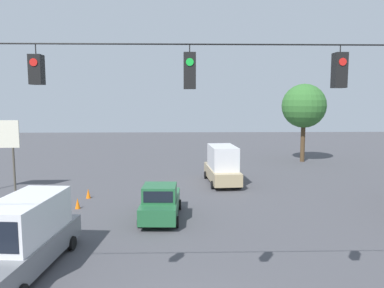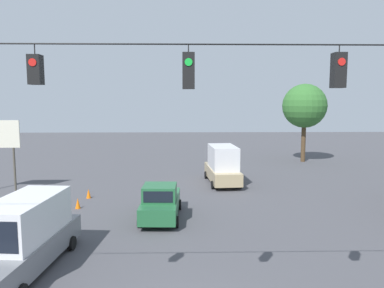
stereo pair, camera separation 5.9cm
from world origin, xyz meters
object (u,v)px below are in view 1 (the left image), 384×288
(traffic_cone_nearest, at_px, (15,265))
(tree_horizon_left, at_px, (304,106))
(overhead_signal_span, at_px, (192,151))
(traffic_cone_third, at_px, (52,228))
(traffic_cone_second, at_px, (34,244))
(traffic_cone_fourth, at_px, (67,215))
(traffic_cone_farthest, at_px, (88,194))
(pickup_truck_green_withflow_mid, at_px, (161,202))
(box_truck_grey_parked_shoulder, at_px, (25,235))
(box_truck_tan_oncoming_deep, at_px, (222,165))
(traffic_cone_fifth, at_px, (78,203))

(traffic_cone_nearest, height_order, tree_horizon_left, tree_horizon_left)
(overhead_signal_span, height_order, traffic_cone_third, overhead_signal_span)
(traffic_cone_second, distance_m, traffic_cone_fourth, 4.48)
(traffic_cone_farthest, bearing_deg, traffic_cone_nearest, 89.67)
(pickup_truck_green_withflow_mid, xyz_separation_m, box_truck_grey_parked_shoulder, (5.15, 6.52, 0.48))
(box_truck_tan_oncoming_deep, height_order, traffic_cone_second, box_truck_tan_oncoming_deep)
(traffic_cone_fourth, bearing_deg, box_truck_tan_oncoming_deep, -136.84)
(box_truck_tan_oncoming_deep, bearing_deg, traffic_cone_fourth, 43.16)
(traffic_cone_nearest, relative_size, traffic_cone_second, 1.00)
(overhead_signal_span, distance_m, box_truck_grey_parked_shoulder, 9.21)
(traffic_cone_nearest, bearing_deg, traffic_cone_farthest, -90.33)
(traffic_cone_second, distance_m, traffic_cone_fifth, 6.85)
(box_truck_tan_oncoming_deep, height_order, traffic_cone_fourth, box_truck_tan_oncoming_deep)
(traffic_cone_fifth, bearing_deg, traffic_cone_farthest, -91.18)
(traffic_cone_fifth, distance_m, traffic_cone_farthest, 2.55)
(traffic_cone_third, bearing_deg, pickup_truck_green_withflow_mid, -155.58)
(traffic_cone_second, xyz_separation_m, tree_horizon_left, (-20.43, -24.85, 5.91))
(traffic_cone_third, xyz_separation_m, tree_horizon_left, (-20.38, -22.67, 5.91))
(traffic_cone_nearest, bearing_deg, box_truck_tan_oncoming_deep, -122.11)
(box_truck_grey_parked_shoulder, xyz_separation_m, traffic_cone_farthest, (0.25, -11.25, -1.12))
(pickup_truck_green_withflow_mid, bearing_deg, traffic_cone_fourth, 2.09)
(traffic_cone_fourth, bearing_deg, traffic_cone_nearest, 89.32)
(overhead_signal_span, xyz_separation_m, traffic_cone_fourth, (6.92, -11.15, -5.22))
(traffic_cone_fifth, xyz_separation_m, traffic_cone_farthest, (-0.05, -2.55, 0.00))
(pickup_truck_green_withflow_mid, distance_m, traffic_cone_nearest, 8.80)
(traffic_cone_fourth, xyz_separation_m, traffic_cone_fifth, (0.06, -2.38, 0.00))
(traffic_cone_third, xyz_separation_m, traffic_cone_fifth, (-0.04, -4.67, 0.00))
(box_truck_grey_parked_shoulder, bearing_deg, traffic_cone_second, -78.14)
(box_truck_grey_parked_shoulder, relative_size, traffic_cone_third, 10.54)
(box_truck_tan_oncoming_deep, bearing_deg, traffic_cone_second, 53.78)
(overhead_signal_span, bearing_deg, box_truck_grey_parked_shoulder, -35.82)
(overhead_signal_span, xyz_separation_m, traffic_cone_second, (7.07, -6.67, -5.22))
(traffic_cone_nearest, bearing_deg, traffic_cone_second, -88.12)
(pickup_truck_green_withflow_mid, height_order, tree_horizon_left, tree_horizon_left)
(overhead_signal_span, relative_size, tree_horizon_left, 2.53)
(tree_horizon_left, bearing_deg, traffic_cone_nearest, 53.03)
(traffic_cone_farthest, height_order, tree_horizon_left, tree_horizon_left)
(traffic_cone_nearest, distance_m, traffic_cone_farthest, 11.60)
(pickup_truck_green_withflow_mid, height_order, box_truck_grey_parked_shoulder, box_truck_grey_parked_shoulder)
(overhead_signal_span, bearing_deg, traffic_cone_farthest, -66.67)
(pickup_truck_green_withflow_mid, bearing_deg, box_truck_grey_parked_shoulder, 51.71)
(pickup_truck_green_withflow_mid, bearing_deg, traffic_cone_third, 24.42)
(overhead_signal_span, height_order, traffic_cone_fifth, overhead_signal_span)
(traffic_cone_nearest, relative_size, tree_horizon_left, 0.08)
(box_truck_grey_parked_shoulder, relative_size, traffic_cone_farthest, 10.54)
(traffic_cone_nearest, bearing_deg, box_truck_grey_parked_shoulder, -132.17)
(box_truck_tan_oncoming_deep, distance_m, traffic_cone_third, 15.47)
(box_truck_tan_oncoming_deep, relative_size, traffic_cone_farthest, 9.17)
(box_truck_grey_parked_shoulder, relative_size, traffic_cone_fifth, 10.54)
(traffic_cone_farthest, bearing_deg, traffic_cone_fourth, 90.13)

